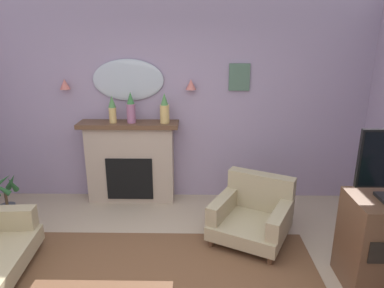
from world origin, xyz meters
name	(u,v)px	position (x,y,z in m)	size (l,w,h in m)	color
wall_back	(171,102)	(0.00, 2.54, 1.39)	(6.43, 0.10, 2.78)	#9E8CA8
fireplace	(131,163)	(-0.57, 2.32, 0.57)	(1.36, 0.36, 1.16)	tan
mantel_vase_right	(112,109)	(-0.77, 2.29, 1.35)	(0.10, 0.10, 0.37)	tan
mantel_vase_centre	(131,109)	(-0.52, 2.29, 1.35)	(0.12, 0.12, 0.42)	#9E6084
mantel_vase_left	(165,110)	(-0.07, 2.29, 1.34)	(0.13, 0.13, 0.40)	tan
wall_mirror	(128,80)	(-0.57, 2.46, 1.71)	(0.96, 0.06, 0.56)	#B2BCC6
wall_sconce_left	(65,84)	(-1.42, 2.41, 1.66)	(0.14, 0.14, 0.14)	#D17066
wall_sconce_right	(191,84)	(0.28, 2.41, 1.66)	(0.14, 0.14, 0.14)	#D17066
framed_picture	(239,77)	(0.93, 2.47, 1.75)	(0.28, 0.03, 0.36)	#4C6B56
armchair_near_fireplace	(253,213)	(1.03, 1.38, 0.31)	(1.08, 1.09, 0.71)	tan
potted_plant_small_fern	(6,197)	(-2.11, 1.79, 0.29)	(0.37, 0.39, 0.60)	#474C56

